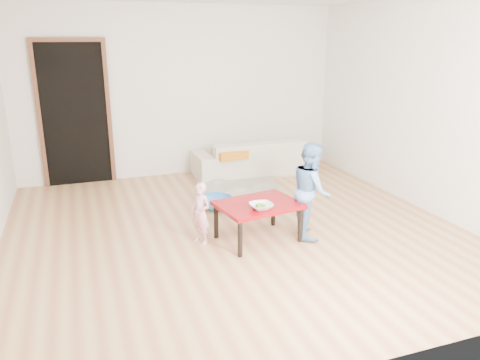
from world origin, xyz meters
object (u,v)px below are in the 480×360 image
bowl (261,206)px  basin (215,203)px  red_table (258,221)px  child_blue (311,190)px  child_pink (201,213)px  sofa (254,157)px

bowl → basin: 1.34m
red_table → basin: size_ratio=1.86×
red_table → child_blue: (0.59, -0.07, 0.31)m
child_blue → red_table: bearing=100.6°
basin → child_pink: bearing=-114.3°
red_table → basin: red_table is taller
child_blue → basin: child_blue is taller
sofa → bowl: size_ratio=8.21×
child_pink → red_table: bearing=47.0°
sofa → basin: (-1.05, -1.30, -0.21)m
child_pink → child_blue: child_blue is taller
red_table → bowl: bearing=-102.1°
red_table → bowl: 0.30m
bowl → basin: bearing=95.4°
child_pink → basin: size_ratio=1.46×
basin → red_table: bearing=-81.8°
red_table → child_pink: bearing=167.7°
sofa → basin: bearing=51.4°
red_table → child_blue: bearing=-6.9°
basin → bowl: bearing=-84.6°
red_table → child_blue: 0.67m
bowl → child_pink: child_pink is taller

